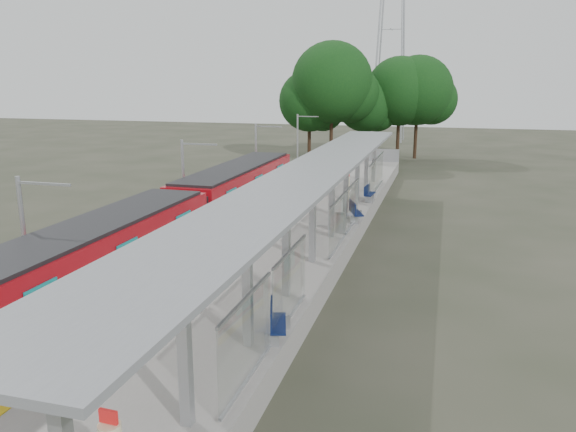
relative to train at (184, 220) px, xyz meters
The scene contains 14 objects.
trackbed 5.17m from the train, 90.01° to the left, with size 3.00×70.00×0.24m, color #59544C.
platform 6.75m from the train, 46.81° to the left, with size 6.00×50.00×1.00m, color gray.
tactile_strip 5.28m from the train, 67.87° to the left, with size 0.60×50.00×0.02m, color gold.
end_fence 30.09m from the train, 81.40° to the left, with size 6.00×0.10×1.20m, color #9EA0A5.
train is the anchor object (origin of this frame).
canopy 6.55m from the train, ahead, with size 3.27×38.00×3.66m.
pylon 60.33m from the train, 86.54° to the left, with size 8.00×4.00×38.00m, color #9EA0A5, non-canonical shape.
tree_cluster 38.11m from the train, 85.08° to the left, with size 17.80×13.46×12.42m.
catenary_masts 4.25m from the train, 114.34° to the left, with size 2.08×48.16×5.40m.
bench_near 11.13m from the train, 50.26° to the right, with size 0.88×1.59×1.04m.
bench_mid 9.43m from the train, 41.05° to the left, with size 1.05×1.66×1.09m.
bench_far 13.68m from the train, 58.67° to the left, with size 0.57×1.52×1.02m.
info_pillar_far 13.09m from the train, 64.29° to the left, with size 0.39×0.39×1.74m.
litter_bin 7.77m from the train, 28.39° to the left, with size 0.49×0.49×1.00m, color #9EA0A5.
Camera 1 is at (7.14, -8.04, 8.45)m, focal length 35.00 mm.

